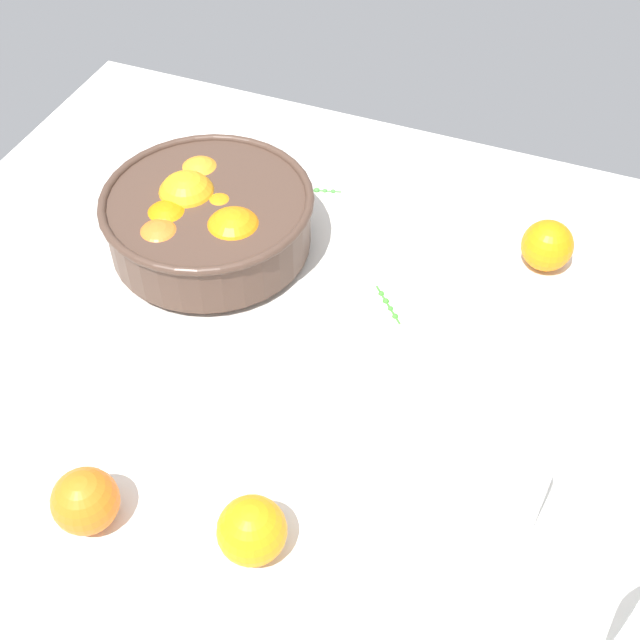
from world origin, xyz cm
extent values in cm
cube|color=silver|center=(0.00, 0.00, -1.50)|extent=(119.23, 98.11, 3.00)
cylinder|color=#473328|center=(-19.78, 11.33, 0.60)|extent=(25.18, 25.18, 1.20)
cylinder|color=#473328|center=(-19.78, 11.33, 4.96)|extent=(27.37, 27.37, 7.51)
torus|color=#473328|center=(-19.78, 11.33, 8.71)|extent=(28.57, 28.57, 1.20)
sphere|color=orange|center=(-18.22, 11.97, 5.33)|extent=(7.31, 7.31, 7.31)
sphere|color=orange|center=(-18.48, 12.15, 5.39)|extent=(6.98, 6.98, 6.98)
sphere|color=orange|center=(-19.93, 14.65, 4.80)|extent=(6.51, 6.51, 6.51)
sphere|color=orange|center=(-23.93, 17.39, 6.06)|extent=(7.14, 7.14, 7.14)
sphere|color=orange|center=(-23.08, 11.95, 7.05)|extent=(8.18, 8.18, 8.18)
sphere|color=orange|center=(-23.54, 7.21, 5.76)|extent=(7.66, 7.66, 7.66)
sphere|color=orange|center=(-22.66, 3.56, 5.44)|extent=(8.05, 8.05, 8.05)
sphere|color=orange|center=(-14.42, 8.27, 5.99)|extent=(8.62, 8.62, 8.62)
cylinder|color=white|center=(26.08, -15.32, 5.99)|extent=(9.07, 9.07, 11.99)
cylinder|color=#F59C30|center=(26.08, -15.32, 4.24)|extent=(7.98, 7.98, 8.47)
sphere|color=orange|center=(4.49, -27.75, 3.57)|extent=(7.14, 7.14, 7.14)
sphere|color=orange|center=(-12.78, -30.96, 3.51)|extent=(7.03, 7.03, 7.03)
sphere|color=orange|center=(23.69, 24.98, 3.49)|extent=(6.98, 6.98, 6.98)
cylinder|color=#47903F|center=(-10.37, 28.62, 0.15)|extent=(6.05, 1.99, 0.30)
sphere|color=#47903F|center=(-8.58, 29.12, 0.30)|extent=(0.77, 0.77, 0.77)
sphere|color=#47903F|center=(-9.78, 28.79, 0.30)|extent=(0.76, 0.76, 0.76)
sphere|color=#47903F|center=(-10.97, 28.45, 0.30)|extent=(0.97, 0.97, 0.97)
sphere|color=#47903F|center=(-12.16, 28.11, 0.30)|extent=(0.83, 0.83, 0.83)
cylinder|color=#3E922E|center=(6.48, 9.90, 0.15)|extent=(5.19, 5.56, 0.30)
sphere|color=#3E922E|center=(4.99, 11.51, 0.30)|extent=(0.81, 0.81, 0.81)
sphere|color=#3E922E|center=(5.98, 10.44, 0.30)|extent=(0.87, 0.87, 0.87)
sphere|color=#3E922E|center=(6.98, 9.37, 0.30)|extent=(0.75, 0.75, 0.75)
sphere|color=#3E922E|center=(7.97, 8.30, 0.30)|extent=(0.84, 0.84, 0.84)
camera|label=1|loc=(25.42, -62.30, 78.29)|focal=46.35mm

